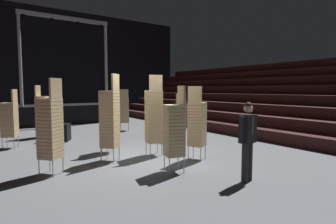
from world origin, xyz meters
TOP-DOWN VIEW (x-y plane):
  - ground_plane at (0.00, 0.00)m, footprint 22.00×30.00m
  - arena_end_wall at (0.00, 15.00)m, footprint 22.00×0.30m
  - bleacher_bank_right at (8.00, 1.00)m, footprint 6.00×24.00m
  - stage_riser at (-0.00, 10.45)m, footprint 5.21×2.66m
  - man_with_tie at (0.69, -2.96)m, footprint 0.57×0.30m
  - chair_stack_front_left at (0.25, 0.28)m, footprint 0.51×0.51m
  - chair_stack_front_right at (-2.79, 0.02)m, footprint 0.62×0.62m
  - chair_stack_mid_left at (-0.22, -1.46)m, footprint 0.54×0.54m
  - chair_stack_mid_right at (1.70, 5.44)m, footprint 0.59×0.59m
  - chair_stack_mid_centre at (-0.80, 1.44)m, footprint 0.58×0.58m
  - chair_stack_rear_left at (-1.98, 5.72)m, footprint 0.62×0.62m
  - chair_stack_rear_right at (-3.34, 3.98)m, footprint 0.59×0.59m
  - chair_stack_rear_centre at (-1.14, 0.39)m, footprint 0.62×0.62m
  - chair_stack_aisle_left at (1.02, -0.86)m, footprint 0.60×0.60m
  - chair_stack_aisle_right at (2.62, 2.02)m, footprint 0.62×0.62m
  - equipment_road_case at (-1.69, 4.44)m, footprint 1.08×0.96m

SIDE VIEW (x-z plane):
  - ground_plane at x=0.00m, z-range -0.10..0.00m
  - equipment_road_case at x=-1.69m, z-range 0.00..0.69m
  - stage_riser at x=0.00m, z-range -2.40..3.76m
  - chair_stack_mid_centre at x=-0.80m, z-range 0.00..1.88m
  - chair_stack_aisle_right at x=2.62m, z-range 0.00..1.88m
  - man_with_tie at x=0.69m, z-range 0.12..1.89m
  - chair_stack_mid_right at x=1.70m, z-range 0.00..2.05m
  - chair_stack_rear_right at x=-3.34m, z-range 0.00..2.05m
  - chair_stack_mid_left at x=-0.22m, z-range 0.00..2.14m
  - chair_stack_aisle_left at x=1.02m, z-range 0.00..2.14m
  - chair_stack_rear_left at x=-1.98m, z-range 0.00..2.22m
  - chair_stack_front_right at x=-2.79m, z-range 0.00..2.30m
  - chair_stack_front_left at x=0.25m, z-range 0.00..2.47m
  - chair_stack_rear_centre at x=-1.14m, z-range 0.00..2.47m
  - bleacher_bank_right at x=8.00m, z-range 0.00..3.60m
  - arena_end_wall at x=0.00m, z-range 0.00..8.00m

